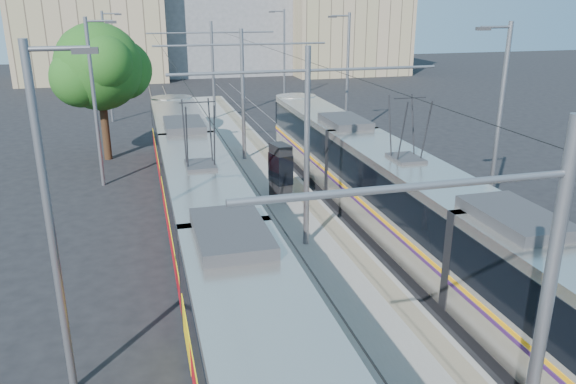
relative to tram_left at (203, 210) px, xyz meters
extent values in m
cube|color=gray|center=(3.60, 8.33, -1.56)|extent=(4.00, 50.00, 0.30)
cube|color=gray|center=(2.15, 8.33, -1.40)|extent=(0.70, 50.00, 0.01)
cube|color=gray|center=(5.05, 8.33, -1.40)|extent=(0.70, 50.00, 0.01)
cube|color=gray|center=(-0.72, 8.33, -1.69)|extent=(0.07, 70.00, 0.03)
cube|color=gray|center=(0.72, 8.33, -1.69)|extent=(0.07, 70.00, 0.03)
cube|color=gray|center=(6.48, 8.33, -1.69)|extent=(0.07, 70.00, 0.03)
cube|color=gray|center=(7.92, 8.33, -1.69)|extent=(0.07, 70.00, 0.03)
cube|color=black|center=(0.00, 0.00, -1.51)|extent=(2.30, 31.42, 0.40)
cube|color=#BDB6AD|center=(0.00, 0.00, 0.14)|extent=(2.40, 29.82, 2.90)
cube|color=black|center=(0.00, 0.00, 0.64)|extent=(2.43, 29.82, 1.30)
cube|color=#D8C30B|center=(0.00, 0.00, -0.26)|extent=(2.43, 29.82, 0.12)
cube|color=#BA0A14|center=(0.00, 0.00, -0.76)|extent=(2.42, 29.82, 1.10)
cube|color=#2D2D30|center=(0.00, 0.00, 1.74)|extent=(1.68, 3.00, 0.30)
cube|color=black|center=(7.20, -1.00, -1.51)|extent=(2.30, 30.70, 0.40)
cube|color=beige|center=(7.20, -1.00, 0.14)|extent=(2.40, 29.10, 2.90)
cube|color=black|center=(7.20, -1.00, 0.64)|extent=(2.43, 29.10, 1.30)
cube|color=#FFA30D|center=(7.20, -1.00, -0.26)|extent=(2.43, 29.10, 0.12)
cube|color=#37164F|center=(7.20, -1.00, -0.41)|extent=(2.43, 29.10, 0.10)
cube|color=#2D2D30|center=(7.20, -1.00, 1.74)|extent=(1.68, 3.00, 0.30)
cylinder|color=slate|center=(3.60, -12.67, 2.09)|extent=(0.20, 0.20, 7.00)
cylinder|color=slate|center=(3.60, -12.67, 4.79)|extent=(9.20, 0.10, 0.10)
cylinder|color=slate|center=(3.60, -0.67, 2.09)|extent=(0.20, 0.20, 7.00)
cylinder|color=slate|center=(3.60, -0.67, 4.79)|extent=(9.20, 0.10, 0.10)
cylinder|color=slate|center=(3.60, 11.33, 2.09)|extent=(0.20, 0.20, 7.00)
cylinder|color=slate|center=(3.60, 11.33, 4.79)|extent=(9.20, 0.10, 0.10)
cylinder|color=slate|center=(3.60, 23.33, 2.09)|extent=(0.20, 0.20, 7.00)
cylinder|color=slate|center=(3.60, 23.33, 4.79)|extent=(9.20, 0.10, 0.10)
cylinder|color=black|center=(0.00, 8.33, 3.84)|extent=(0.02, 70.00, 0.02)
cylinder|color=black|center=(7.20, 8.33, 3.84)|extent=(0.02, 70.00, 0.02)
cylinder|color=slate|center=(-3.90, -6.67, 2.29)|extent=(0.18, 0.18, 8.00)
cube|color=#2D2D30|center=(-2.80, -6.67, 6.04)|extent=(0.50, 0.22, 0.12)
cylinder|color=slate|center=(-3.90, 9.33, 2.29)|extent=(0.18, 0.18, 8.00)
cube|color=#2D2D30|center=(-2.80, 9.33, 6.04)|extent=(0.50, 0.22, 0.12)
cylinder|color=slate|center=(-3.90, 25.33, 2.29)|extent=(0.18, 0.18, 8.00)
cube|color=#2D2D30|center=(-2.80, 25.33, 6.04)|extent=(0.50, 0.22, 0.12)
cylinder|color=slate|center=(11.10, -0.67, 2.29)|extent=(0.18, 0.18, 8.00)
cube|color=#2D2D30|center=(10.00, -0.67, 6.04)|extent=(0.50, 0.22, 0.12)
cylinder|color=slate|center=(11.10, 15.33, 2.29)|extent=(0.18, 0.18, 8.00)
cube|color=#2D2D30|center=(10.00, 15.33, 6.04)|extent=(0.50, 0.22, 0.12)
cylinder|color=slate|center=(11.10, 31.33, 2.29)|extent=(0.18, 0.18, 8.00)
cube|color=#2D2D30|center=(10.00, 31.33, 6.04)|extent=(0.50, 0.22, 0.12)
cube|color=black|center=(3.91, 4.31, -0.16)|extent=(0.85, 1.19, 2.48)
cube|color=black|center=(3.91, 4.31, 0.00)|extent=(0.90, 1.24, 1.29)
cylinder|color=#382314|center=(-3.83, 14.30, -0.12)|extent=(0.44, 0.44, 3.17)
sphere|color=#1E4413|center=(-3.83, 14.30, 3.54)|extent=(4.75, 4.75, 4.75)
sphere|color=#1E4413|center=(-2.65, 15.09, 3.25)|extent=(3.37, 3.37, 3.37)
cube|color=tan|center=(-6.40, 51.33, 4.93)|extent=(16.00, 12.00, 13.28)
cube|color=gray|center=(9.60, 55.33, 6.00)|extent=(18.00, 14.00, 15.41)
cube|color=tan|center=(23.60, 49.33, 3.73)|extent=(14.00, 10.00, 10.87)
camera|label=1|loc=(-1.86, -18.62, 6.97)|focal=35.00mm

